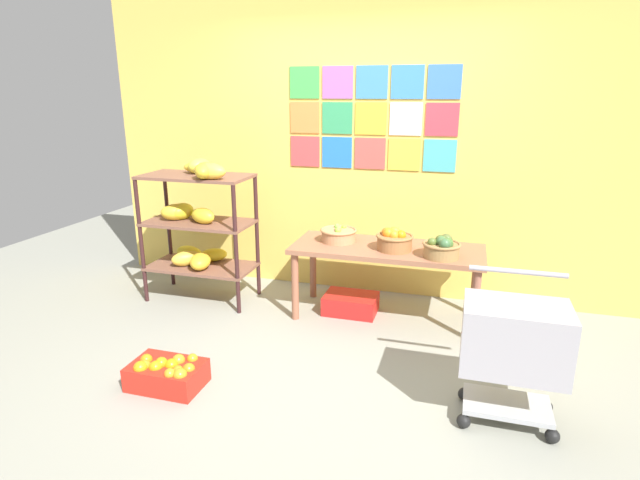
% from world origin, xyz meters
% --- Properties ---
extents(ground, '(9.02, 9.02, 0.00)m').
position_xyz_m(ground, '(0.00, 0.00, 0.00)').
color(ground, gray).
extents(back_wall_with_art, '(4.99, 0.07, 2.82)m').
position_xyz_m(back_wall_with_art, '(0.00, 1.54, 1.41)').
color(back_wall_with_art, '#DFBC51').
rests_on(back_wall_with_art, ground).
extents(banana_shelf_unit, '(0.96, 0.59, 1.28)m').
position_xyz_m(banana_shelf_unit, '(-1.36, 0.88, 0.76)').
color(banana_shelf_unit, '#331A1B').
rests_on(banana_shelf_unit, ground).
extents(display_table, '(1.55, 0.63, 0.62)m').
position_xyz_m(display_table, '(0.34, 0.95, 0.55)').
color(display_table, '#905B42').
rests_on(display_table, ground).
extents(fruit_basket_right, '(0.30, 0.30, 0.18)m').
position_xyz_m(fruit_basket_right, '(0.40, 0.89, 0.70)').
color(fruit_basket_right, '#986338').
rests_on(fruit_basket_right, display_table).
extents(fruit_basket_back_left, '(0.29, 0.29, 0.17)m').
position_xyz_m(fruit_basket_back_left, '(0.78, 0.79, 0.70)').
color(fruit_basket_back_left, olive).
rests_on(fruit_basket_back_left, display_table).
extents(fruit_basket_left, '(0.31, 0.31, 0.14)m').
position_xyz_m(fruit_basket_left, '(-0.09, 0.99, 0.68)').
color(fruit_basket_left, '#B37C54').
rests_on(fruit_basket_left, display_table).
extents(produce_crate_under_table, '(0.45, 0.32, 0.16)m').
position_xyz_m(produce_crate_under_table, '(0.04, 0.95, 0.08)').
color(produce_crate_under_table, red).
rests_on(produce_crate_under_table, ground).
extents(orange_crate_foreground, '(0.47, 0.30, 0.21)m').
position_xyz_m(orange_crate_foreground, '(-0.84, -0.51, 0.10)').
color(orange_crate_foreground, red).
rests_on(orange_crate_foreground, ground).
extents(shopping_cart, '(0.57, 0.42, 0.86)m').
position_xyz_m(shopping_cart, '(1.24, -0.26, 0.50)').
color(shopping_cart, black).
rests_on(shopping_cart, ground).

